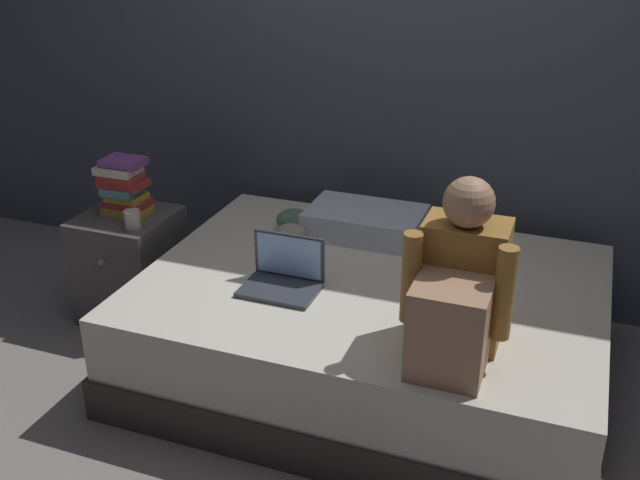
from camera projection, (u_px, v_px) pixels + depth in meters
name	position (u px, v px, depth m)	size (l,w,h in m)	color
ground_plane	(305.00, 399.00, 3.22)	(8.00, 8.00, 0.00)	gray
wall_back	(391.00, 38.00, 3.67)	(5.60, 0.10, 2.70)	#424751
bed	(370.00, 327.00, 3.31)	(2.00, 1.50, 0.47)	#332D2B
nightstand	(131.00, 265.00, 3.77)	(0.44, 0.46, 0.56)	#474442
person_sitting	(458.00, 291.00, 2.60)	(0.39, 0.44, 0.66)	olive
laptop	(284.00, 276.00, 3.13)	(0.32, 0.23, 0.22)	#333842
pillow	(365.00, 222.00, 3.62)	(0.56, 0.36, 0.13)	silver
book_stack	(124.00, 187.00, 3.61)	(0.23, 0.17, 0.28)	gold
mug	(132.00, 220.00, 3.49)	(0.08, 0.08, 0.09)	#BCB2A3
clothes_pile	(294.00, 224.00, 3.63)	(0.21, 0.27, 0.11)	gray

